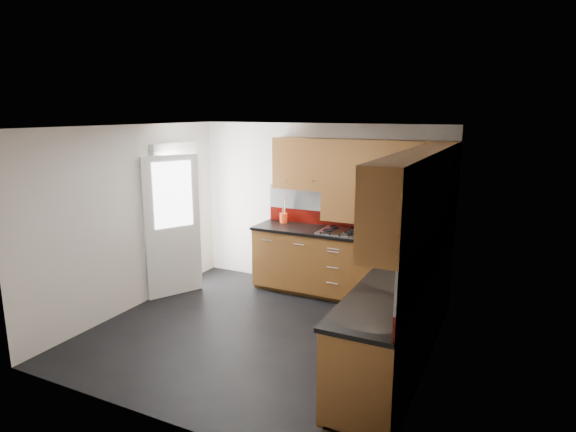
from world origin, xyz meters
The scene contains 14 objects.
room centered at (0.00, 0.00, 1.50)m, with size 4.00×3.80×2.64m.
base_cabinets centered at (1.07, 0.72, 0.44)m, with size 2.70×3.20×0.95m.
countertop centered at (1.05, 0.70, 0.92)m, with size 2.72×3.22×0.04m.
backsplash centered at (1.28, 0.93, 1.21)m, with size 2.70×3.20×0.54m.
upper_cabinets centered at (1.23, 0.78, 1.84)m, with size 2.50×3.20×0.72m.
extractor_hood centered at (0.45, 1.64, 1.28)m, with size 0.60×0.33×0.40m, color brown.
glass_cabinet centered at (1.71, 1.07, 1.87)m, with size 0.32×0.80×0.66m.
back_door centered at (-1.78, 0.75, 1.03)m, with size 0.42×1.19×2.04m.
gas_hob centered at (0.45, 1.47, 0.95)m, with size 0.57×0.51×0.04m.
utensil_pot centered at (-0.52, 1.67, 1.03)m, with size 0.11×0.11×0.41m.
toaster centered at (0.86, 1.61, 1.03)m, with size 0.30×0.25×0.19m.
food_processor centered at (1.57, 0.88, 1.06)m, with size 0.16×0.16×0.27m.
paper_towel centered at (1.62, 0.97, 1.05)m, with size 0.11×0.11×0.23m, color white.
orange_cloth centered at (1.59, 0.91, 0.95)m, with size 0.13×0.11×0.01m, color red.
Camera 1 is at (2.60, -4.57, 2.57)m, focal length 30.00 mm.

